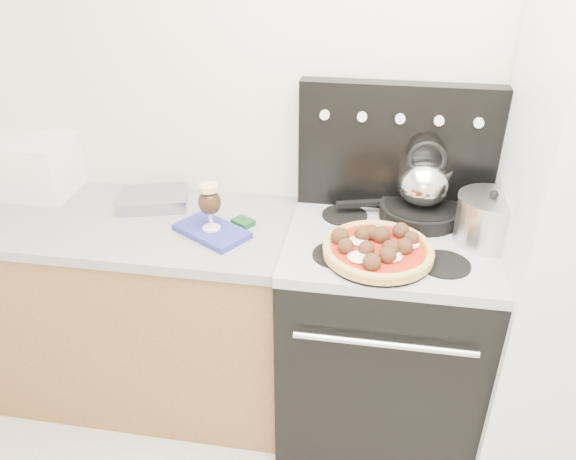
% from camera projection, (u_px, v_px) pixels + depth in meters
% --- Properties ---
extents(room_shell, '(3.52, 3.01, 2.52)m').
position_uv_depth(room_shell, '(363.00, 311.00, 1.15)').
color(room_shell, beige).
rests_on(room_shell, ground).
extents(base_cabinet, '(1.45, 0.60, 0.86)m').
position_uv_depth(base_cabinet, '(128.00, 310.00, 2.48)').
color(base_cabinet, brown).
rests_on(base_cabinet, ground).
extents(countertop, '(1.48, 0.63, 0.04)m').
position_uv_depth(countertop, '(112.00, 221.00, 2.26)').
color(countertop, '#949397').
rests_on(countertop, base_cabinet).
extents(stove_body, '(0.76, 0.65, 0.88)m').
position_uv_depth(stove_body, '(380.00, 339.00, 2.30)').
color(stove_body, black).
rests_on(stove_body, ground).
extents(cooktop, '(0.76, 0.65, 0.04)m').
position_uv_depth(cooktop, '(390.00, 243.00, 2.07)').
color(cooktop, '#ADADB2').
rests_on(cooktop, stove_body).
extents(backguard, '(0.76, 0.08, 0.50)m').
position_uv_depth(backguard, '(397.00, 147.00, 2.17)').
color(backguard, black).
rests_on(backguard, cooktop).
extents(toaster_oven, '(0.38, 0.28, 0.24)m').
position_uv_depth(toaster_oven, '(29.00, 165.00, 2.40)').
color(toaster_oven, white).
rests_on(toaster_oven, countertop).
extents(foil_sheet, '(0.32, 0.27, 0.05)m').
position_uv_depth(foil_sheet, '(154.00, 199.00, 2.32)').
color(foil_sheet, '#B3AFC8').
rests_on(foil_sheet, countertop).
extents(oven_mitt, '(0.32, 0.28, 0.02)m').
position_uv_depth(oven_mitt, '(212.00, 231.00, 2.12)').
color(oven_mitt, '#2B3197').
rests_on(oven_mitt, countertop).
extents(beer_glass, '(0.09, 0.09, 0.18)m').
position_uv_depth(beer_glass, '(210.00, 207.00, 2.07)').
color(beer_glass, black).
rests_on(beer_glass, oven_mitt).
extents(pizza_pan, '(0.43, 0.43, 0.01)m').
position_uv_depth(pizza_pan, '(377.00, 256.00, 1.94)').
color(pizza_pan, black).
rests_on(pizza_pan, cooktop).
extents(pizza, '(0.42, 0.42, 0.05)m').
position_uv_depth(pizza, '(378.00, 248.00, 1.93)').
color(pizza, '#EEA669').
rests_on(pizza, pizza_pan).
extents(skillet, '(0.39, 0.39, 0.06)m').
position_uv_depth(skillet, '(420.00, 211.00, 2.18)').
color(skillet, black).
rests_on(skillet, cooktop).
extents(tea_kettle, '(0.24, 0.24, 0.22)m').
position_uv_depth(tea_kettle, '(424.00, 179.00, 2.12)').
color(tea_kettle, silver).
rests_on(tea_kettle, skillet).
extents(stock_pot, '(0.29, 0.29, 0.17)m').
position_uv_depth(stock_pot, '(489.00, 221.00, 2.00)').
color(stock_pot, silver).
rests_on(stock_pot, cooktop).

